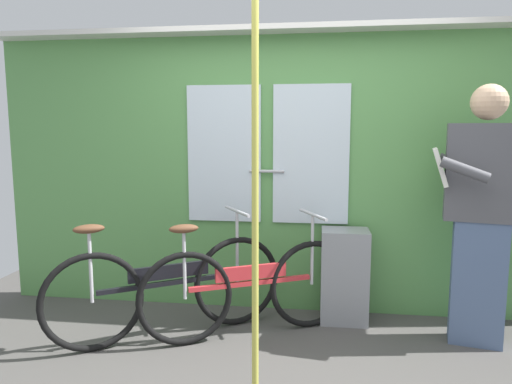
# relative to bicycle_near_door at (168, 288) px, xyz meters

# --- Properties ---
(train_door_wall) EXTENTS (4.87, 0.28, 2.26)m
(train_door_wall) POSITION_rel_bicycle_near_door_xyz_m (0.83, 0.68, 0.81)
(train_door_wall) COLOR #56934C
(train_door_wall) RESTS_ON ground_plane
(bicycle_near_door) EXTENTS (1.49, 0.97, 0.89)m
(bicycle_near_door) POSITION_rel_bicycle_near_door_xyz_m (0.00, 0.00, 0.00)
(bicycle_near_door) COLOR black
(bicycle_near_door) RESTS_ON ground_plane
(bicycle_leaning_behind) EXTENTS (1.47, 0.80, 0.88)m
(bicycle_leaning_behind) POSITION_rel_bicycle_near_door_xyz_m (0.57, 0.10, -0.01)
(bicycle_leaning_behind) COLOR black
(bicycle_leaning_behind) RESTS_ON ground_plane
(passenger_reading_newspaper) EXTENTS (0.62, 0.56, 1.78)m
(passenger_reading_newspaper) POSITION_rel_bicycle_near_door_xyz_m (2.14, 0.20, 0.58)
(passenger_reading_newspaper) COLOR slate
(passenger_reading_newspaper) RESTS_ON ground_plane
(trash_bin_by_wall) EXTENTS (0.36, 0.28, 0.73)m
(trash_bin_by_wall) POSITION_rel_bicycle_near_door_xyz_m (1.26, 0.46, -0.00)
(trash_bin_by_wall) COLOR gray
(trash_bin_by_wall) RESTS_ON ground_plane
(handrail_pole) EXTENTS (0.04, 0.04, 2.22)m
(handrail_pole) POSITION_rel_bicycle_near_door_xyz_m (0.73, -0.77, 0.74)
(handrail_pole) COLOR #C6C14C
(handrail_pole) RESTS_ON ground_plane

